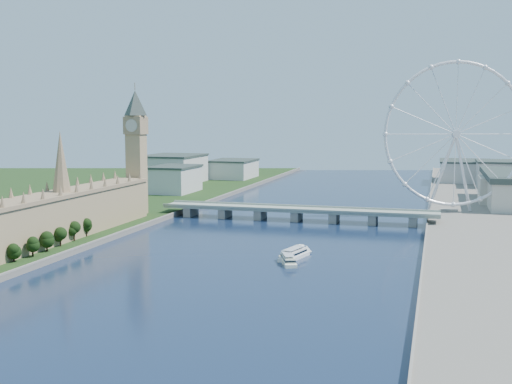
% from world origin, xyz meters
% --- Properties ---
extents(ground, '(2000.00, 2000.00, 0.00)m').
position_xyz_m(ground, '(0.00, 0.00, 0.00)').
color(ground, '#192647').
rests_on(ground, ground).
extents(parliament_range, '(24.00, 200.00, 70.00)m').
position_xyz_m(parliament_range, '(-128.00, 170.00, 18.48)').
color(parliament_range, tan).
rests_on(parliament_range, ground).
extents(big_ben, '(20.02, 20.02, 110.00)m').
position_xyz_m(big_ben, '(-128.00, 278.00, 66.57)').
color(big_ben, tan).
rests_on(big_ben, ground).
extents(westminster_bridge, '(220.00, 22.00, 9.50)m').
position_xyz_m(westminster_bridge, '(0.00, 300.00, 6.63)').
color(westminster_bridge, gray).
rests_on(westminster_bridge, ground).
extents(london_eye, '(113.60, 39.12, 124.30)m').
position_xyz_m(london_eye, '(119.98, 355.08, 67.52)').
color(london_eye, silver).
rests_on(london_eye, ground).
extents(city_skyline, '(505.00, 280.00, 32.00)m').
position_xyz_m(city_skyline, '(39.22, 560.08, 16.96)').
color(city_skyline, beige).
rests_on(city_skyline, ground).
extents(tour_boat_near, '(16.84, 27.93, 6.02)m').
position_xyz_m(tour_boat_near, '(27.45, 150.13, 0.00)').
color(tour_boat_near, white).
rests_on(tour_boat_near, ground).
extents(tour_boat_far, '(14.80, 31.37, 6.72)m').
position_xyz_m(tour_boat_far, '(28.10, 163.59, 0.00)').
color(tour_boat_far, white).
rests_on(tour_boat_far, ground).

